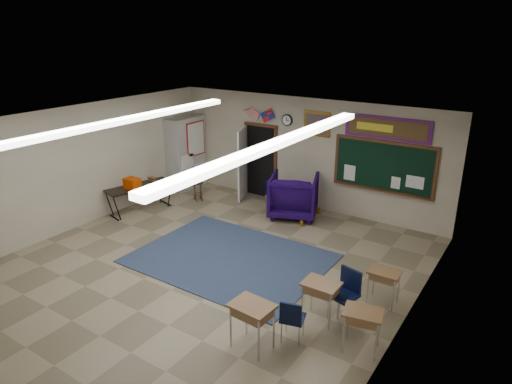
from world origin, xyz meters
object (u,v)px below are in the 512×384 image
Objects in this scene: wingback_armchair at (294,196)px; wooden_stool at (198,191)px; student_desk_front_right at (383,285)px; student_desk_front_left at (321,299)px; folding_table at (140,197)px.

wingback_armchair reaches higher than wooden_stool.
student_desk_front_right is at bearing -19.21° from wooden_stool.
student_desk_front_left is at bearing -124.31° from student_desk_front_right.
student_desk_front_left is at bearing -30.67° from wooden_stool.
wooden_stool is (-6.19, 2.16, -0.09)m from student_desk_front_right.
folding_table reaches higher than wooden_stool.
student_desk_front_right is 6.55m from wooden_stool.
wingback_armchair is 4.14m from folding_table.
wooden_stool is (-5.47, 3.24, -0.12)m from student_desk_front_left.
wingback_armchair is 2.26× the size of wooden_stool.
wooden_stool is at bearing 148.75° from student_desk_front_left.
folding_table is (-3.61, -2.02, -0.17)m from wingback_armchair.
student_desk_front_right is (0.72, 1.09, -0.04)m from student_desk_front_left.
wingback_armchair is 2.90m from wooden_stool.
folding_table is at bearing 163.72° from student_desk_front_left.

